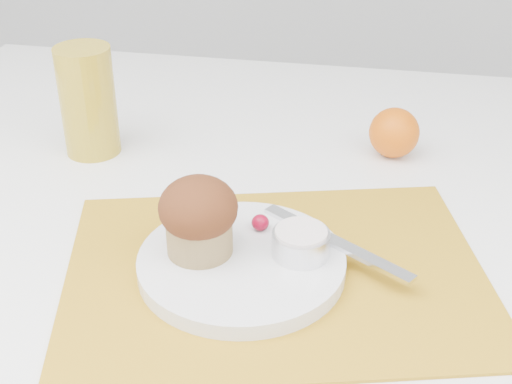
% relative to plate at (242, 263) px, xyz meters
% --- Properties ---
extents(placemat, '(0.49, 0.41, 0.00)m').
position_rel_plate_xyz_m(placemat, '(0.03, 0.00, -0.01)').
color(placemat, '#B98519').
rests_on(placemat, table).
extents(plate, '(0.23, 0.23, 0.02)m').
position_rel_plate_xyz_m(plate, '(0.00, 0.00, 0.00)').
color(plate, silver).
rests_on(plate, placemat).
extents(ramekin, '(0.07, 0.07, 0.03)m').
position_rel_plate_xyz_m(ramekin, '(0.06, 0.02, 0.02)').
color(ramekin, silver).
rests_on(ramekin, plate).
extents(cream, '(0.07, 0.07, 0.01)m').
position_rel_plate_xyz_m(cream, '(0.06, 0.02, 0.03)').
color(cream, silver).
rests_on(cream, ramekin).
extents(raspberry_near, '(0.02, 0.02, 0.02)m').
position_rel_plate_xyz_m(raspberry_near, '(0.01, 0.05, 0.02)').
color(raspberry_near, '#610214').
rests_on(raspberry_near, plate).
extents(raspberry_far, '(0.02, 0.02, 0.02)m').
position_rel_plate_xyz_m(raspberry_far, '(0.04, 0.03, 0.02)').
color(raspberry_far, '#50020C').
rests_on(raspberry_far, plate).
extents(butter_knife, '(0.17, 0.12, 0.00)m').
position_rel_plate_xyz_m(butter_knife, '(0.09, 0.04, 0.01)').
color(butter_knife, silver).
rests_on(butter_knife, plate).
extents(orange, '(0.07, 0.07, 0.07)m').
position_rel_plate_xyz_m(orange, '(0.15, 0.29, 0.02)').
color(orange, '#E15E07').
rests_on(orange, table).
extents(juice_glass, '(0.09, 0.09, 0.15)m').
position_rel_plate_xyz_m(juice_glass, '(-0.25, 0.23, 0.06)').
color(juice_glass, gold).
rests_on(juice_glass, table).
extents(muffin, '(0.09, 0.09, 0.08)m').
position_rel_plate_xyz_m(muffin, '(-0.04, 0.00, 0.05)').
color(muffin, '#967A49').
rests_on(muffin, plate).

